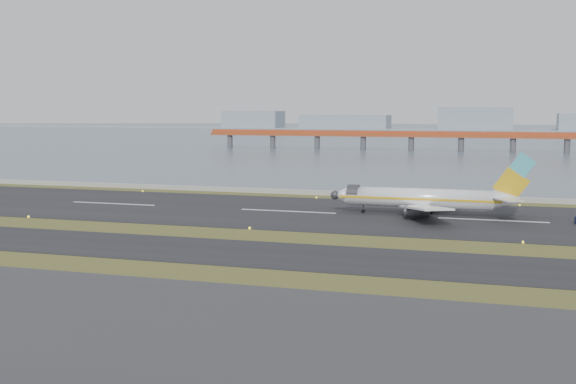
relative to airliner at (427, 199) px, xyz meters
name	(u,v)px	position (x,y,z in m)	size (l,w,h in m)	color
ground	(234,237)	(-27.54, -32.18, -3.46)	(1000.00, 1000.00, 0.00)	#364217
apron_strip	(12,339)	(-27.54, -87.18, -3.41)	(1000.00, 50.00, 0.10)	#303033
taxiway_strip	(204,250)	(-27.54, -44.18, -3.41)	(1000.00, 18.00, 0.10)	black
runway_strip	(288,212)	(-27.54, -2.18, -3.41)	(1000.00, 45.00, 0.10)	black
seawall	(324,193)	(-27.54, 27.82, -2.96)	(1000.00, 2.50, 1.00)	#979691
bay_water	(452,136)	(-27.54, 427.82, -3.46)	(1400.00, 800.00, 1.30)	#455363
red_pier	(461,136)	(-7.54, 217.82, 3.82)	(260.00, 5.00, 10.20)	#A6411C
far_shoreline	(479,124)	(-13.92, 587.82, 2.61)	(1400.00, 80.00, 60.50)	#8996A2
airliner	(427,199)	(0.00, 0.00, 0.00)	(38.52, 32.89, 12.80)	white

